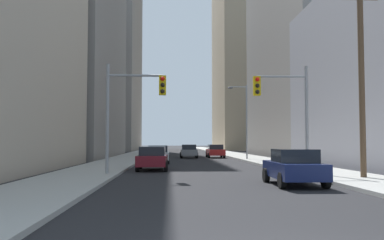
# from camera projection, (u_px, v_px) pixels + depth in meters

# --- Properties ---
(sidewalk_left) EXTENTS (3.82, 160.00, 0.15)m
(sidewalk_left) POSITION_uv_depth(u_px,v_px,m) (135.00, 155.00, 55.37)
(sidewalk_left) COLOR #9E9E99
(sidewalk_left) RESTS_ON ground
(sidewalk_right) EXTENTS (3.82, 160.00, 0.15)m
(sidewalk_right) POSITION_uv_depth(u_px,v_px,m) (235.00, 155.00, 56.07)
(sidewalk_right) COLOR #9E9E99
(sidewalk_right) RESTS_ON ground
(sedan_navy) EXTENTS (1.95, 4.25, 1.52)m
(sedan_navy) POSITION_uv_depth(u_px,v_px,m) (294.00, 167.00, 17.45)
(sedan_navy) COLOR #141E4C
(sedan_navy) RESTS_ON ground
(sedan_maroon) EXTENTS (1.95, 4.24, 1.52)m
(sedan_maroon) POSITION_uv_depth(u_px,v_px,m) (153.00, 158.00, 26.65)
(sedan_maroon) COLOR maroon
(sedan_maroon) RESTS_ON ground
(sedan_silver) EXTENTS (1.95, 4.23, 1.52)m
(sedan_silver) POSITION_uv_depth(u_px,v_px,m) (158.00, 154.00, 35.19)
(sedan_silver) COLOR #B7BABF
(sedan_silver) RESTS_ON ground
(sedan_grey) EXTENTS (1.95, 4.21, 1.52)m
(sedan_grey) POSITION_uv_depth(u_px,v_px,m) (189.00, 151.00, 47.38)
(sedan_grey) COLOR slate
(sedan_grey) RESTS_ON ground
(sedan_red) EXTENTS (1.95, 4.23, 1.52)m
(sedan_red) POSITION_uv_depth(u_px,v_px,m) (215.00, 151.00, 47.79)
(sedan_red) COLOR maroon
(sedan_red) RESTS_ON ground
(traffic_signal_near_left) EXTENTS (3.22, 0.44, 6.00)m
(traffic_signal_near_left) POSITION_uv_depth(u_px,v_px,m) (133.00, 101.00, 22.30)
(traffic_signal_near_left) COLOR gray
(traffic_signal_near_left) RESTS_ON ground
(traffic_signal_near_right) EXTENTS (3.04, 0.44, 6.00)m
(traffic_signal_near_right) POSITION_uv_depth(u_px,v_px,m) (284.00, 102.00, 22.73)
(traffic_signal_near_right) COLOR gray
(traffic_signal_near_right) RESTS_ON ground
(utility_pole_right) EXTENTS (2.20, 0.28, 10.17)m
(utility_pole_right) POSITION_uv_depth(u_px,v_px,m) (361.00, 68.00, 19.96)
(utility_pole_right) COLOR brown
(utility_pole_right) RESTS_ON ground
(street_lamp_right) EXTENTS (1.98, 0.32, 7.50)m
(street_lamp_right) POSITION_uv_depth(u_px,v_px,m) (244.00, 115.00, 41.25)
(street_lamp_right) COLOR gray
(street_lamp_right) RESTS_ON ground
(building_left_mid_office) EXTENTS (24.47, 26.55, 34.23)m
(building_left_mid_office) POSITION_uv_depth(u_px,v_px,m) (15.00, 18.00, 51.07)
(building_left_mid_office) COLOR gray
(building_left_mid_office) RESTS_ON ground
(building_left_far_tower) EXTENTS (21.59, 28.22, 57.18)m
(building_left_far_tower) POSITION_uv_depth(u_px,v_px,m) (89.00, 21.00, 92.33)
(building_left_far_tower) COLOR gray
(building_left_far_tower) RESTS_ON ground
(building_right_mid_block) EXTENTS (18.18, 27.56, 28.95)m
(building_right_mid_block) POSITION_uv_depth(u_px,v_px,m) (339.00, 40.00, 51.57)
(building_right_mid_block) COLOR gray
(building_right_mid_block) RESTS_ON ground
(building_right_far_highrise) EXTENTS (16.31, 25.68, 69.00)m
(building_right_far_highrise) POSITION_uv_depth(u_px,v_px,m) (251.00, 4.00, 98.19)
(building_right_far_highrise) COLOR tan
(building_right_far_highrise) RESTS_ON ground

